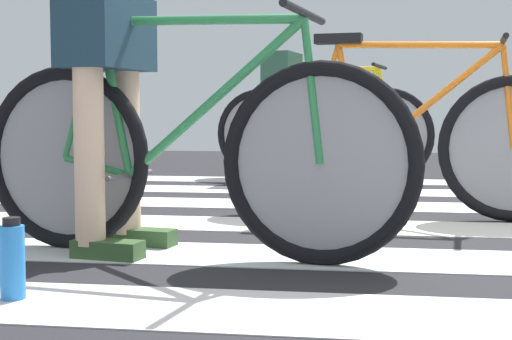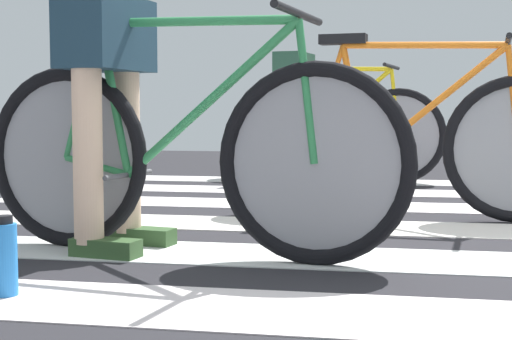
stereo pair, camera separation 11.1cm
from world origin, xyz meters
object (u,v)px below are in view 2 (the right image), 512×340
(bicycle_3_of_3, at_px, (332,131))
(cyclist_3_of_3, at_px, (295,98))
(cyclist_1_of_3, at_px, (108,87))
(bicycle_2_of_3, at_px, (410,142))
(water_bottle, at_px, (5,258))
(bicycle_1_of_3, at_px, (181,153))

(bicycle_3_of_3, bearing_deg, cyclist_3_of_3, -180.00)
(cyclist_1_of_3, relative_size, cyclist_3_of_3, 0.98)
(bicycle_2_of_3, distance_m, water_bottle, 2.21)
(cyclist_1_of_3, bearing_deg, water_bottle, -81.97)
(bicycle_3_of_3, xyz_separation_m, water_bottle, (-0.64, -3.83, -0.27))
(bicycle_2_of_3, bearing_deg, cyclist_3_of_3, 119.80)
(bicycle_1_of_3, relative_size, cyclist_3_of_3, 1.72)
(bicycle_3_of_3, relative_size, cyclist_3_of_3, 1.72)
(cyclist_1_of_3, bearing_deg, cyclist_3_of_3, 94.39)
(cyclist_1_of_3, xyz_separation_m, water_bottle, (-0.03, -0.75, -0.52))
(bicycle_1_of_3, height_order, bicycle_2_of_3, same)
(cyclist_1_of_3, bearing_deg, bicycle_3_of_3, 88.72)
(cyclist_1_of_3, relative_size, bicycle_2_of_3, 0.56)
(bicycle_1_of_3, distance_m, cyclist_1_of_3, 0.40)
(cyclist_1_of_3, height_order, cyclist_3_of_3, cyclist_3_of_3)
(cyclist_1_of_3, xyz_separation_m, bicycle_3_of_3, (0.61, 3.07, -0.25))
(cyclist_1_of_3, distance_m, cyclist_3_of_3, 3.15)
(bicycle_1_of_3, xyz_separation_m, water_bottle, (-0.33, -0.70, -0.27))
(water_bottle, bearing_deg, bicycle_1_of_3, 64.59)
(bicycle_1_of_3, relative_size, bicycle_3_of_3, 1.00)
(bicycle_1_of_3, bearing_deg, cyclist_3_of_3, 99.96)
(water_bottle, bearing_deg, cyclist_1_of_3, 88.01)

